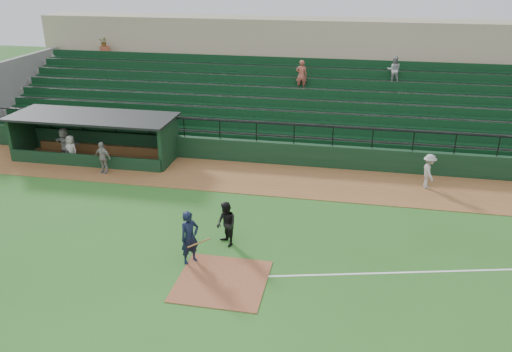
# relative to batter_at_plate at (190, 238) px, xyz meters

# --- Properties ---
(ground) EXTENTS (90.00, 90.00, 0.00)m
(ground) POSITION_rel_batter_at_plate_xyz_m (1.39, 0.05, -1.00)
(ground) COLOR #255C1E
(ground) RESTS_ON ground
(warning_track) EXTENTS (40.00, 4.00, 0.03)m
(warning_track) POSITION_rel_batter_at_plate_xyz_m (1.39, 8.05, -0.99)
(warning_track) COLOR brown
(warning_track) RESTS_ON ground
(home_plate_dirt) EXTENTS (3.00, 3.00, 0.03)m
(home_plate_dirt) POSITION_rel_batter_at_plate_xyz_m (1.39, -0.95, -0.99)
(home_plate_dirt) COLOR brown
(home_plate_dirt) RESTS_ON ground
(foul_line) EXTENTS (17.49, 4.44, 0.01)m
(foul_line) POSITION_rel_batter_at_plate_xyz_m (9.39, 1.25, -1.00)
(foul_line) COLOR white
(foul_line) RESTS_ON ground
(stadium_structure) EXTENTS (38.00, 13.08, 6.40)m
(stadium_structure) POSITION_rel_batter_at_plate_xyz_m (1.39, 16.51, 1.30)
(stadium_structure) COLOR black
(stadium_structure) RESTS_ON ground
(dugout) EXTENTS (8.90, 3.20, 2.42)m
(dugout) POSITION_rel_batter_at_plate_xyz_m (-8.36, 9.61, 0.33)
(dugout) COLOR black
(dugout) RESTS_ON ground
(batter_at_plate) EXTENTS (1.21, 0.87, 2.01)m
(batter_at_plate) POSITION_rel_batter_at_plate_xyz_m (0.00, 0.00, 0.00)
(batter_at_plate) COLOR black
(batter_at_plate) RESTS_ON ground
(umpire) EXTENTS (1.06, 1.08, 1.76)m
(umpire) POSITION_rel_batter_at_plate_xyz_m (0.96, 1.44, -0.12)
(umpire) COLOR black
(umpire) RESTS_ON ground
(runner) EXTENTS (0.79, 1.17, 1.67)m
(runner) POSITION_rel_batter_at_plate_xyz_m (9.04, 8.44, -0.14)
(runner) COLOR #A59F9A
(runner) RESTS_ON warning_track
(dugout_player_a) EXTENTS (1.03, 0.62, 1.65)m
(dugout_player_a) POSITION_rel_batter_at_plate_xyz_m (-6.95, 7.21, -0.15)
(dugout_player_a) COLOR #99958F
(dugout_player_a) RESTS_ON warning_track
(dugout_player_b) EXTENTS (0.90, 0.73, 1.59)m
(dugout_player_b) POSITION_rel_batter_at_plate_xyz_m (-9.15, 8.04, -0.18)
(dugout_player_b) COLOR #ADA8A2
(dugout_player_b) RESTS_ON warning_track
(dugout_player_c) EXTENTS (1.75, 0.95, 1.80)m
(dugout_player_c) POSITION_rel_batter_at_plate_xyz_m (-9.79, 8.56, -0.07)
(dugout_player_c) COLOR gray
(dugout_player_c) RESTS_ON warning_track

